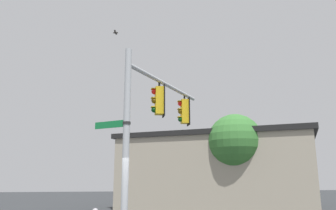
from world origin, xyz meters
TOP-DOWN VIEW (x-y plane):
  - signal_pole at (0.00, 0.00)m, footprint 0.21×0.21m
  - mast_arm at (2.16, -1.62)m, footprint 4.40×3.36m
  - traffic_light_nearest_pole at (1.68, -1.24)m, footprint 0.54×0.49m
  - traffic_light_mid_inner at (3.51, -2.61)m, footprint 0.54×0.49m
  - street_name_sign at (0.25, 0.33)m, footprint 0.88×1.13m
  - bird_flying at (2.64, 0.46)m, footprint 0.31×0.24m
  - storefront_building at (10.19, -6.20)m, footprint 11.77×13.44m
  - tree_by_storefront at (7.32, -6.37)m, footprint 3.09×3.09m

SIDE VIEW (x-z plane):
  - storefront_building at x=10.19m, z-range 0.01..4.62m
  - signal_pole at x=0.00m, z-range 0.00..6.05m
  - street_name_sign at x=0.25m, z-range 3.47..3.69m
  - tree_by_storefront at x=7.32m, z-range 1.17..6.62m
  - traffic_light_nearest_pole at x=1.68m, z-range 4.09..5.40m
  - traffic_light_mid_inner at x=3.51m, z-range 4.09..5.40m
  - mast_arm at x=2.16m, z-range 5.44..5.60m
  - bird_flying at x=2.64m, z-range 7.77..7.87m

